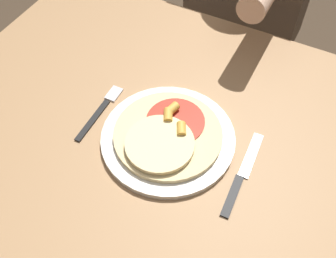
# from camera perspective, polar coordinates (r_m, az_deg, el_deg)

# --- Properties ---
(dining_table) EXTENTS (1.20, 0.96, 0.77)m
(dining_table) POSITION_cam_1_polar(r_m,az_deg,el_deg) (0.94, -0.13, -6.98)
(dining_table) COLOR #9E754C
(dining_table) RESTS_ON ground_plane
(plate) EXTENTS (0.30, 0.30, 0.01)m
(plate) POSITION_cam_1_polar(r_m,az_deg,el_deg) (0.87, 0.00, -1.31)
(plate) COLOR silver
(plate) RESTS_ON dining_table
(pizza) EXTENTS (0.24, 0.24, 0.04)m
(pizza) POSITION_cam_1_polar(r_m,az_deg,el_deg) (0.85, -0.17, -0.89)
(pizza) COLOR #E0C689
(pizza) RESTS_ON plate
(fork) EXTENTS (0.03, 0.18, 0.00)m
(fork) POSITION_cam_1_polar(r_m,az_deg,el_deg) (0.94, -9.52, 2.98)
(fork) COLOR black
(fork) RESTS_ON dining_table
(knife) EXTENTS (0.03, 0.22, 0.00)m
(knife) POSITION_cam_1_polar(r_m,az_deg,el_deg) (0.84, 10.71, -6.49)
(knife) COLOR black
(knife) RESTS_ON dining_table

